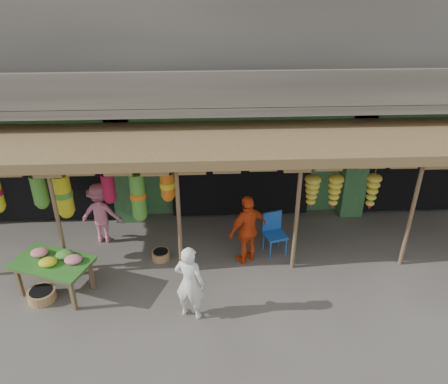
{
  "coord_description": "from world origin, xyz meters",
  "views": [
    {
      "loc": [
        -0.94,
        -8.04,
        6.21
      ],
      "look_at": [
        -0.49,
        1.0,
        1.33
      ],
      "focal_mm": 35.0,
      "sensor_mm": 36.0,
      "label": 1
    }
  ],
  "objects_px": {
    "blue_chair": "(274,230)",
    "person_vendor": "(248,230)",
    "person_front": "(190,283)",
    "flower_table": "(54,263)",
    "person_shopper": "(101,213)"
  },
  "relations": [
    {
      "from": "flower_table",
      "to": "person_shopper",
      "type": "height_order",
      "value": "person_shopper"
    },
    {
      "from": "person_front",
      "to": "person_vendor",
      "type": "bearing_deg",
      "value": -105.86
    },
    {
      "from": "flower_table",
      "to": "person_shopper",
      "type": "xyz_separation_m",
      "value": [
        0.59,
        1.86,
        0.03
      ]
    },
    {
      "from": "blue_chair",
      "to": "person_vendor",
      "type": "relative_size",
      "value": 0.58
    },
    {
      "from": "person_front",
      "to": "person_vendor",
      "type": "relative_size",
      "value": 0.95
    },
    {
      "from": "blue_chair",
      "to": "person_vendor",
      "type": "xyz_separation_m",
      "value": [
        -0.66,
        -0.39,
        0.3
      ]
    },
    {
      "from": "blue_chair",
      "to": "person_front",
      "type": "distance_m",
      "value": 2.85
    },
    {
      "from": "person_front",
      "to": "person_vendor",
      "type": "xyz_separation_m",
      "value": [
        1.27,
        1.7,
        0.04
      ]
    },
    {
      "from": "blue_chair",
      "to": "person_vendor",
      "type": "distance_m",
      "value": 0.82
    },
    {
      "from": "blue_chair",
      "to": "person_shopper",
      "type": "relative_size",
      "value": 0.63
    },
    {
      "from": "person_front",
      "to": "person_shopper",
      "type": "xyz_separation_m",
      "value": [
        -2.18,
        2.69,
        -0.03
      ]
    },
    {
      "from": "flower_table",
      "to": "person_shopper",
      "type": "bearing_deg",
      "value": 93.85
    },
    {
      "from": "blue_chair",
      "to": "person_front",
      "type": "relative_size",
      "value": 0.61
    },
    {
      "from": "blue_chair",
      "to": "person_vendor",
      "type": "height_order",
      "value": "person_vendor"
    },
    {
      "from": "blue_chair",
      "to": "person_shopper",
      "type": "xyz_separation_m",
      "value": [
        -4.11,
        0.6,
        0.23
      ]
    }
  ]
}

